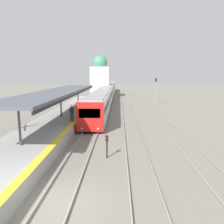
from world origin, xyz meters
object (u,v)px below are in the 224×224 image
Objects in this scene: person_on_platform at (72,112)px; signal_post_near at (107,144)px; signal_mast_far at (156,88)px; train_near at (108,91)px.

signal_post_near is (3.94, -7.36, -0.91)m from person_on_platform.
signal_mast_far reaches higher than person_on_platform.
person_on_platform reaches higher than signal_post_near.
person_on_platform is 0.03× the size of train_near.
train_near is 40.37× the size of signal_post_near.
train_near is 37.42m from signal_post_near.
person_on_platform is 30.07m from train_near.
signal_post_near is at bearing -61.84° from person_on_platform.
signal_mast_far is (7.54, 26.75, 2.17)m from signal_post_near.
train_near is 12.59× the size of signal_mast_far.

